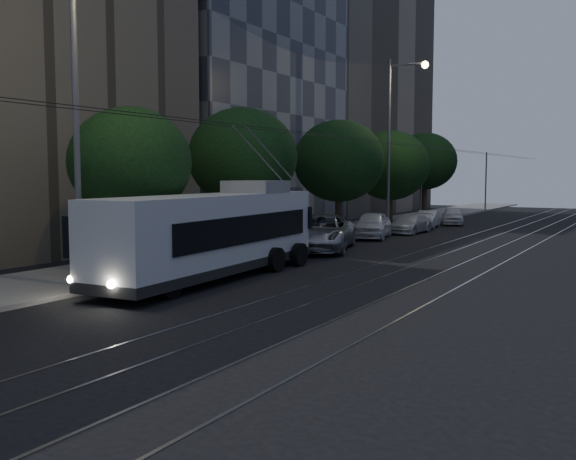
% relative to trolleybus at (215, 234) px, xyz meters
% --- Properties ---
extents(ground, '(120.00, 120.00, 0.00)m').
position_rel_trolleybus_xyz_m(ground, '(3.48, -2.07, -1.62)').
color(ground, black).
rests_on(ground, ground).
extents(sidewalk, '(5.00, 90.00, 0.15)m').
position_rel_trolleybus_xyz_m(sidewalk, '(-4.02, 17.93, -1.55)').
color(sidewalk, gray).
rests_on(sidewalk, ground).
extents(tram_rails, '(4.52, 90.00, 0.02)m').
position_rel_trolleybus_xyz_m(tram_rails, '(5.98, 17.93, -1.61)').
color(tram_rails, '#9A9AA3').
rests_on(tram_rails, ground).
extents(overhead_wires, '(2.23, 90.00, 6.00)m').
position_rel_trolleybus_xyz_m(overhead_wires, '(-1.49, 17.93, 1.85)').
color(overhead_wires, black).
rests_on(overhead_wires, ground).
extents(building_glass_mid, '(14.40, 18.40, 26.80)m').
position_rel_trolleybus_xyz_m(building_glass_mid, '(-15.52, 19.93, 11.80)').
color(building_glass_mid, '#373B47').
rests_on(building_glass_mid, ground).
extents(building_tan_far, '(14.40, 22.40, 34.80)m').
position_rel_trolleybus_xyz_m(building_tan_far, '(-15.52, 39.93, 15.80)').
color(building_tan_far, gray).
rests_on(building_tan_far, ground).
extents(trolleybus, '(3.30, 11.85, 5.63)m').
position_rel_trolleybus_xyz_m(trolleybus, '(0.00, 0.00, 0.00)').
color(trolleybus, silver).
rests_on(trolleybus, ground).
extents(pickup_silver, '(4.81, 7.00, 1.78)m').
position_rel_trolleybus_xyz_m(pickup_silver, '(-0.62, 9.32, -0.73)').
color(pickup_silver, '#A3A5AA').
rests_on(pickup_silver, ground).
extents(car_white_a, '(2.89, 4.92, 1.57)m').
position_rel_trolleybus_xyz_m(car_white_a, '(-0.82, 16.39, -0.84)').
color(car_white_a, silver).
rests_on(car_white_a, ground).
extents(car_white_b, '(1.88, 4.30, 1.23)m').
position_rel_trolleybus_xyz_m(car_white_b, '(0.03, 20.59, -1.01)').
color(car_white_b, silver).
rests_on(car_white_b, ground).
extents(car_white_c, '(1.83, 3.82, 1.21)m').
position_rel_trolleybus_xyz_m(car_white_c, '(-0.33, 25.13, -1.02)').
color(car_white_c, '#BCBCC0').
rests_on(car_white_c, ground).
extents(car_white_d, '(2.61, 4.15, 1.32)m').
position_rel_trolleybus_xyz_m(car_white_d, '(0.36, 28.82, -0.96)').
color(car_white_d, silver).
rests_on(car_white_d, ground).
extents(tree_1, '(4.66, 4.66, 6.32)m').
position_rel_trolleybus_xyz_m(tree_1, '(-3.52, -0.61, 2.58)').
color(tree_1, black).
rests_on(tree_1, ground).
extents(tree_2, '(5.25, 5.25, 6.95)m').
position_rel_trolleybus_xyz_m(tree_2, '(-3.52, 6.88, 2.96)').
color(tree_2, black).
rests_on(tree_2, ground).
extents(tree_3, '(5.65, 5.65, 7.13)m').
position_rel_trolleybus_xyz_m(tree_3, '(-3.52, 17.40, 2.96)').
color(tree_3, black).
rests_on(tree_3, ground).
extents(tree_4, '(5.66, 5.66, 6.96)m').
position_rel_trolleybus_xyz_m(tree_4, '(-3.41, 25.72, 2.78)').
color(tree_4, black).
rests_on(tree_4, ground).
extents(tree_5, '(5.15, 5.15, 7.15)m').
position_rel_trolleybus_xyz_m(tree_5, '(-3.02, 32.32, 3.19)').
color(tree_5, black).
rests_on(tree_5, ground).
extents(streetlamp_near, '(2.66, 0.44, 11.16)m').
position_rel_trolleybus_xyz_m(streetlamp_near, '(-1.76, -4.32, 5.03)').
color(streetlamp_near, slate).
rests_on(streetlamp_near, ground).
extents(streetlamp_far, '(2.67, 0.44, 11.19)m').
position_rel_trolleybus_xyz_m(streetlamp_far, '(-1.29, 21.10, 5.05)').
color(streetlamp_far, slate).
rests_on(streetlamp_far, ground).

